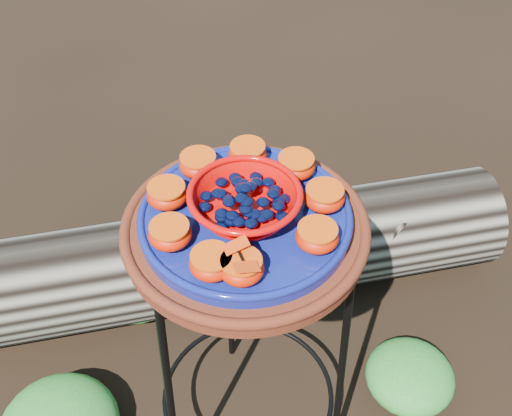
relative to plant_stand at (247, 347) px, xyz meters
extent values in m
cylinder|color=#451A0C|center=(0.00, 0.00, 0.37)|extent=(0.43, 0.43, 0.03)
cylinder|color=#120C5D|center=(0.00, 0.00, 0.40)|extent=(0.37, 0.37, 0.02)
ellipsoid|color=#A71E00|center=(-0.03, -0.13, 0.43)|extent=(0.07, 0.07, 0.04)
ellipsoid|color=#A71E00|center=(0.10, -0.10, 0.43)|extent=(0.07, 0.07, 0.04)
ellipsoid|color=#A71E00|center=(0.14, -0.01, 0.43)|extent=(0.07, 0.07, 0.04)
ellipsoid|color=#A71E00|center=(0.11, 0.08, 0.43)|extent=(0.07, 0.07, 0.04)
ellipsoid|color=#A71E00|center=(0.03, 0.13, 0.43)|extent=(0.07, 0.07, 0.04)
ellipsoid|color=#A71E00|center=(-0.06, 0.12, 0.43)|extent=(0.07, 0.07, 0.04)
ellipsoid|color=#A71E00|center=(-0.13, 0.06, 0.43)|extent=(0.07, 0.07, 0.04)
ellipsoid|color=#A71E00|center=(-0.13, -0.04, 0.43)|extent=(0.07, 0.07, 0.04)
ellipsoid|color=#A71E00|center=(-0.08, -0.11, 0.43)|extent=(0.07, 0.07, 0.04)
ellipsoid|color=#246921|center=(0.43, 0.01, -0.29)|extent=(0.23, 0.23, 0.12)
ellipsoid|color=#246921|center=(-0.23, 0.48, -0.27)|extent=(0.32, 0.32, 0.16)
camera|label=1|loc=(-0.15, -0.76, 1.19)|focal=45.00mm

